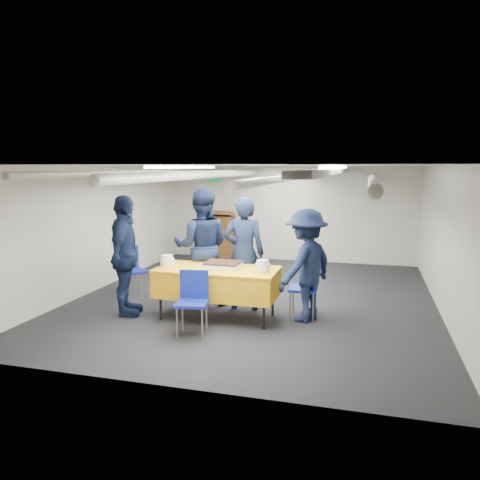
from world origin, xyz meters
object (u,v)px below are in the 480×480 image
at_px(sheet_cake, 223,265).
at_px(sailor_d, 306,266).
at_px(sailor_c, 125,256).
at_px(chair_right, 309,284).
at_px(chair_near, 193,296).
at_px(podium, 221,235).
at_px(sailor_b, 202,247).
at_px(serving_table, 217,282).
at_px(chair_left, 130,266).
at_px(sailor_a, 244,253).

relative_size(sheet_cake, sailor_d, 0.33).
height_order(sailor_c, sailor_d, sailor_c).
relative_size(sheet_cake, chair_right, 0.63).
xyz_separation_m(chair_near, sailor_c, (-1.30, 0.50, 0.40)).
distance_m(podium, sailor_b, 3.68).
bearing_deg(sheet_cake, serving_table, -136.90).
relative_size(serving_table, sheet_cake, 3.33).
bearing_deg(serving_table, sailor_b, 125.82).
distance_m(podium, chair_left, 3.51).
bearing_deg(chair_near, podium, 103.31).
height_order(sheet_cake, sailor_a, sailor_a).
bearing_deg(sheet_cake, sailor_c, -169.39).
height_order(serving_table, sailor_d, sailor_d).
height_order(chair_right, chair_left, same).
relative_size(chair_near, sailor_a, 0.48).
bearing_deg(sailor_c, podium, -17.60).
height_order(podium, chair_left, podium).
bearing_deg(sailor_b, chair_near, 90.31).
relative_size(chair_right, sailor_b, 0.45).
distance_m(chair_right, sailor_a, 1.15).
xyz_separation_m(podium, sailor_c, (-0.12, -4.48, 0.31)).
xyz_separation_m(chair_right, sailor_c, (-2.75, -0.59, 0.40)).
relative_size(serving_table, podium, 1.45).
distance_m(sheet_cake, sailor_d, 1.24).
height_order(podium, sailor_d, sailor_d).
xyz_separation_m(podium, chair_left, (-0.60, -3.45, -0.08)).
distance_m(serving_table, sailor_d, 1.35).
bearing_deg(sailor_b, serving_table, 110.94).
bearing_deg(sailor_a, serving_table, 54.45).
bearing_deg(chair_left, sailor_c, -65.05).
bearing_deg(sailor_a, chair_right, 159.37).
distance_m(sheet_cake, chair_right, 1.33).
xyz_separation_m(serving_table, sailor_d, (1.30, 0.25, 0.28)).
relative_size(podium, chair_right, 1.44).
xyz_separation_m(chair_right, sailor_a, (-1.07, 0.19, 0.38)).
distance_m(chair_near, chair_right, 1.81).
distance_m(sailor_a, sailor_b, 0.77).
height_order(podium, sailor_b, sailor_b).
distance_m(chair_left, sailor_a, 2.20).
height_order(serving_table, sailor_c, sailor_c).
xyz_separation_m(chair_left, sailor_c, (0.48, -1.02, 0.40)).
bearing_deg(sheet_cake, chair_left, 159.20).
relative_size(sheet_cake, sailor_b, 0.28).
height_order(serving_table, sailor_b, sailor_b).
height_order(chair_near, sailor_b, sailor_b).
relative_size(serving_table, chair_right, 2.09).
bearing_deg(sailor_b, sheet_cake, 117.25).
bearing_deg(sailor_b, chair_left, -19.74).
distance_m(sheet_cake, chair_near, 0.85).
xyz_separation_m(chair_near, chair_right, (1.45, 1.09, 0.00)).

